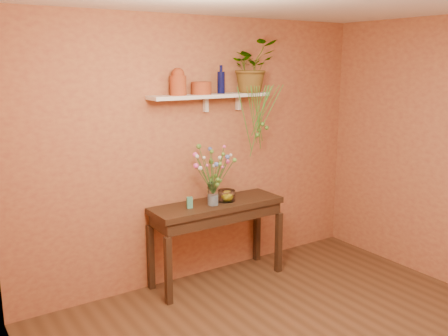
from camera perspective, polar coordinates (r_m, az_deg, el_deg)
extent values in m
cube|color=#BC7944|center=(5.05, -2.80, 2.03)|extent=(4.00, 0.04, 2.70)
cube|color=#BC7944|center=(2.51, -19.43, -9.55)|extent=(0.04, 4.00, 2.70)
cube|color=#352214|center=(4.99, -0.83, -4.38)|extent=(1.39, 0.45, 0.06)
cube|color=#352214|center=(5.02, -0.83, -5.35)|extent=(1.34, 0.41, 0.12)
cube|color=#352214|center=(4.70, -6.54, -11.87)|extent=(0.06, 0.06, 0.67)
cube|color=#352214|center=(5.38, 6.40, -8.65)|extent=(0.06, 0.06, 0.67)
cube|color=#352214|center=(5.02, -8.57, -10.28)|extent=(0.06, 0.06, 0.67)
cube|color=#352214|center=(5.66, 3.88, -7.50)|extent=(0.06, 0.06, 0.67)
cube|color=white|center=(4.89, -1.58, 8.44)|extent=(1.30, 0.24, 0.04)
cube|color=white|center=(4.98, -2.16, 7.44)|extent=(0.04, 0.05, 0.15)
cube|color=white|center=(5.20, 1.66, 7.65)|extent=(0.04, 0.05, 0.15)
cylinder|color=#9D451A|center=(4.70, -5.37, 9.57)|extent=(0.18, 0.18, 0.18)
sphere|color=#9D451A|center=(4.69, -5.40, 10.85)|extent=(0.12, 0.12, 0.12)
cylinder|color=#9D451A|center=(4.84, -2.67, 9.31)|extent=(0.26, 0.26, 0.12)
cylinder|color=#090B39|center=(4.96, -0.35, 9.95)|extent=(0.10, 0.10, 0.22)
cylinder|color=#090B39|center=(4.96, -0.35, 11.57)|extent=(0.04, 0.04, 0.06)
imported|color=#487726|center=(5.14, 3.25, 11.80)|extent=(0.51, 0.45, 0.54)
cylinder|color=#487726|center=(5.07, 5.02, 7.00)|extent=(0.20, 0.16, 0.47)
cylinder|color=green|center=(5.07, 4.11, 5.44)|extent=(0.12, 0.15, 0.75)
cylinder|color=green|center=(5.14, 5.38, 6.64)|extent=(0.31, 0.06, 0.55)
cylinder|color=#487726|center=(5.03, 3.82, 7.10)|extent=(0.16, 0.13, 0.45)
cylinder|color=green|center=(5.14, 4.74, 7.36)|extent=(0.21, 0.05, 0.42)
cylinder|color=green|center=(5.03, 4.13, 7.31)|extent=(0.06, 0.14, 0.41)
cylinder|color=#487726|center=(4.99, 3.28, 6.12)|extent=(0.28, 0.20, 0.62)
cylinder|color=green|center=(4.99, 4.38, 6.58)|extent=(0.02, 0.31, 0.53)
cylinder|color=green|center=(5.12, 4.73, 7.14)|extent=(0.04, 0.12, 0.45)
cylinder|color=#487726|center=(5.03, 4.17, 6.11)|extent=(0.19, 0.23, 0.62)
cylinder|color=green|center=(4.99, 4.08, 5.74)|extent=(0.27, 0.27, 0.68)
cylinder|color=green|center=(4.90, 2.43, 5.70)|extent=(0.31, 0.17, 0.67)
cylinder|color=#487726|center=(5.05, 3.87, 6.30)|extent=(0.22, 0.08, 0.59)
cylinder|color=green|center=(5.01, 3.33, 7.62)|extent=(0.11, 0.09, 0.36)
sphere|color=#487726|center=(5.06, 4.53, 5.14)|extent=(0.05, 0.05, 0.05)
sphere|color=#487726|center=(5.02, 3.91, 3.84)|extent=(0.05, 0.05, 0.05)
sphere|color=#487726|center=(5.13, 4.15, 4.46)|extent=(0.05, 0.05, 0.05)
sphere|color=#487726|center=(5.12, 5.01, 4.71)|extent=(0.05, 0.05, 0.05)
cylinder|color=white|center=(4.87, -1.30, -3.04)|extent=(0.11, 0.11, 0.23)
cylinder|color=silver|center=(4.89, -1.30, -3.71)|extent=(0.10, 0.10, 0.11)
cylinder|color=#386B28|center=(4.74, -0.47, -0.88)|extent=(0.03, 0.23, 0.41)
sphere|color=#4A5EA9|center=(4.61, 0.41, 1.30)|extent=(0.05, 0.05, 0.05)
cylinder|color=#386B28|center=(4.74, -0.07, -1.07)|extent=(0.07, 0.27, 0.38)
sphere|color=#5E983F|center=(4.61, 1.23, 0.92)|extent=(0.04, 0.04, 0.04)
cylinder|color=#386B28|center=(4.81, -0.47, -1.12)|extent=(0.10, 0.12, 0.34)
sphere|color=#EC4CAA|center=(4.75, 0.39, 0.76)|extent=(0.04, 0.04, 0.04)
cylinder|color=#386B28|center=(4.81, -0.70, -0.69)|extent=(0.08, 0.08, 0.40)
sphere|color=#5E983F|center=(4.76, -0.09, 1.63)|extent=(0.04, 0.04, 0.04)
cylinder|color=#386B28|center=(4.83, -0.65, -0.24)|extent=(0.11, 0.05, 0.47)
sphere|color=#EC4CAA|center=(4.79, 0.02, 2.52)|extent=(0.03, 0.03, 0.03)
cylinder|color=#386B28|center=(4.85, -0.26, -0.72)|extent=(0.19, 0.06, 0.38)
sphere|color=silver|center=(4.84, 0.79, 1.53)|extent=(0.03, 0.03, 0.03)
cylinder|color=#386B28|center=(4.87, -0.72, -1.44)|extent=(0.13, 0.01, 0.25)
sphere|color=#EC4CAA|center=(4.88, -0.14, 0.08)|extent=(0.04, 0.04, 0.04)
cylinder|color=#386B28|center=(4.88, -0.89, -0.87)|extent=(0.13, 0.06, 0.34)
sphere|color=silver|center=(4.90, -0.47, 1.19)|extent=(0.05, 0.05, 0.05)
cylinder|color=#386B28|center=(4.88, -1.24, -1.34)|extent=(0.07, 0.08, 0.26)
sphere|color=silver|center=(4.90, -1.17, 0.25)|extent=(0.04, 0.04, 0.04)
cylinder|color=#386B28|center=(4.92, -1.40, -1.09)|extent=(0.08, 0.17, 0.29)
sphere|color=#487726|center=(4.98, -1.50, 0.73)|extent=(0.05, 0.05, 0.05)
cylinder|color=#386B28|center=(4.90, -1.48, -0.34)|extent=(0.07, 0.16, 0.42)
sphere|color=#4A5EA9|center=(4.94, -1.64, 2.24)|extent=(0.04, 0.04, 0.04)
cylinder|color=#386B28|center=(4.86, -1.43, -1.01)|extent=(0.02, 0.07, 0.33)
sphere|color=#5E983F|center=(4.85, -1.56, 0.93)|extent=(0.04, 0.04, 0.04)
cylinder|color=#386B28|center=(4.85, -1.67, -1.33)|extent=(0.04, 0.07, 0.28)
sphere|color=#EC4CAA|center=(4.84, -2.04, 0.30)|extent=(0.03, 0.03, 0.03)
cylinder|color=#386B28|center=(4.84, -2.13, -0.22)|extent=(0.09, 0.13, 0.47)
sphere|color=#5E983F|center=(4.83, -2.97, 2.53)|extent=(0.05, 0.05, 0.05)
cylinder|color=#386B28|center=(4.83, -2.34, -0.71)|extent=(0.15, 0.10, 0.40)
sphere|color=#EC4CAA|center=(4.79, -3.40, 1.57)|extent=(0.05, 0.05, 0.05)
cylinder|color=#386B28|center=(4.81, -2.23, -0.82)|extent=(0.15, 0.07, 0.38)
sphere|color=silver|center=(4.76, -3.17, 1.36)|extent=(0.04, 0.04, 0.04)
cylinder|color=#386B28|center=(4.80, -2.29, -1.37)|extent=(0.18, 0.04, 0.30)
sphere|color=#EC4CAA|center=(4.74, -3.30, 0.26)|extent=(0.05, 0.05, 0.05)
cylinder|color=#386B28|center=(4.79, -2.04, -1.51)|extent=(0.16, 0.03, 0.28)
sphere|color=silver|center=(4.71, -2.80, -0.02)|extent=(0.04, 0.04, 0.04)
cylinder|color=#386B28|center=(4.77, -1.82, -0.91)|extent=(0.13, 0.05, 0.38)
sphere|color=silver|center=(4.69, -2.35, 1.21)|extent=(0.03, 0.03, 0.03)
cylinder|color=#386B28|center=(4.76, -1.38, -0.56)|extent=(0.08, 0.11, 0.45)
sphere|color=#487726|center=(4.65, -1.45, 1.93)|extent=(0.04, 0.04, 0.04)
cylinder|color=#386B28|center=(4.73, -1.10, -1.31)|extent=(0.08, 0.20, 0.34)
sphere|color=#4A5EA9|center=(4.59, -0.89, 0.43)|extent=(0.05, 0.05, 0.05)
cylinder|color=#386B28|center=(4.73, -0.90, -1.30)|extent=(0.05, 0.22, 0.34)
sphere|color=#5E983F|center=(4.59, -0.46, 0.46)|extent=(0.04, 0.04, 0.04)
sphere|color=#487726|center=(4.83, -0.47, -1.51)|extent=(0.04, 0.04, 0.04)
sphere|color=#487726|center=(4.95, -1.41, -1.17)|extent=(0.04, 0.04, 0.04)
sphere|color=#487726|center=(4.91, -1.52, -1.49)|extent=(0.04, 0.04, 0.04)
sphere|color=#487726|center=(4.88, -1.02, -0.91)|extent=(0.04, 0.04, 0.04)
sphere|color=#487726|center=(4.72, -0.77, -1.93)|extent=(0.04, 0.04, 0.04)
sphere|color=#487726|center=(4.69, -0.73, -1.36)|extent=(0.04, 0.04, 0.04)
cylinder|color=white|center=(5.03, 0.24, -3.24)|extent=(0.19, 0.19, 0.11)
cylinder|color=white|center=(5.04, 0.24, -3.79)|extent=(0.18, 0.18, 0.01)
sphere|color=#FFF31A|center=(5.04, 0.35, -3.35)|extent=(0.08, 0.08, 0.08)
cube|color=teal|center=(4.80, -4.04, -4.05)|extent=(0.06, 0.05, 0.11)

